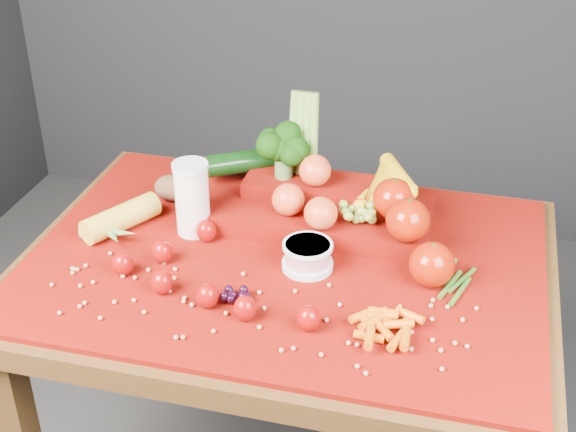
% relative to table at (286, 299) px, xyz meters
% --- Properties ---
extents(table, '(1.10, 0.80, 0.75)m').
position_rel_table_xyz_m(table, '(0.00, 0.00, 0.00)').
color(table, '#34200B').
rests_on(table, ground).
extents(red_cloth, '(1.05, 0.75, 0.01)m').
position_rel_table_xyz_m(red_cloth, '(0.00, 0.00, 0.10)').
color(red_cloth, '#710603').
rests_on(red_cloth, table).
extents(milk_glass, '(0.08, 0.08, 0.17)m').
position_rel_table_xyz_m(milk_glass, '(-0.22, 0.05, 0.20)').
color(milk_glass, silver).
rests_on(milk_glass, red_cloth).
extents(yogurt_bowl, '(0.10, 0.10, 0.06)m').
position_rel_table_xyz_m(yogurt_bowl, '(0.05, -0.03, 0.14)').
color(yogurt_bowl, silver).
rests_on(yogurt_bowl, red_cloth).
extents(strawberry_scatter, '(0.44, 0.28, 0.05)m').
position_rel_table_xyz_m(strawberry_scatter, '(-0.13, -0.15, 0.13)').
color(strawberry_scatter, '#9B1207').
rests_on(strawberry_scatter, red_cloth).
extents(dark_grape_cluster, '(0.06, 0.05, 0.03)m').
position_rel_table_xyz_m(dark_grape_cluster, '(-0.05, -0.17, 0.12)').
color(dark_grape_cluster, black).
rests_on(dark_grape_cluster, red_cloth).
extents(soybean_scatter, '(0.84, 0.24, 0.01)m').
position_rel_table_xyz_m(soybean_scatter, '(0.00, -0.20, 0.11)').
color(soybean_scatter, '#B27E4C').
rests_on(soybean_scatter, red_cloth).
extents(corn_ear, '(0.25, 0.26, 0.06)m').
position_rel_table_xyz_m(corn_ear, '(-0.38, -0.01, 0.13)').
color(corn_ear, yellow).
rests_on(corn_ear, red_cloth).
extents(potato, '(0.09, 0.07, 0.06)m').
position_rel_table_xyz_m(potato, '(-0.31, 0.17, 0.14)').
color(potato, brown).
rests_on(potato, red_cloth).
extents(baby_carrot_pile, '(0.17, 0.17, 0.03)m').
position_rel_table_xyz_m(baby_carrot_pile, '(0.23, -0.19, 0.12)').
color(baby_carrot_pile, '#C75707').
rests_on(baby_carrot_pile, red_cloth).
extents(green_bean_pile, '(0.14, 0.12, 0.01)m').
position_rel_table_xyz_m(green_bean_pile, '(0.34, -0.01, 0.11)').
color(green_bean_pile, '#2E6116').
rests_on(green_bean_pile, red_cloth).
extents(produce_mound, '(0.59, 0.39, 0.27)m').
position_rel_table_xyz_m(produce_mound, '(0.06, 0.15, 0.17)').
color(produce_mound, '#710603').
rests_on(produce_mound, red_cloth).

